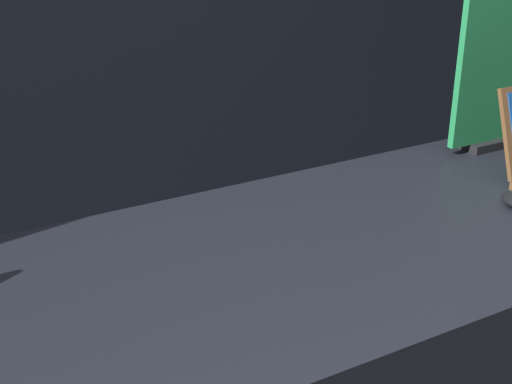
{
  "coord_description": "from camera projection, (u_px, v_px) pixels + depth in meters",
  "views": [
    {
      "loc": [
        -0.62,
        -0.71,
        1.57
      ],
      "look_at": [
        -0.02,
        0.37,
        1.03
      ],
      "focal_mm": 50.0,
      "sensor_mm": 36.0,
      "label": 1
    }
  ],
  "objects": [
    {
      "name": "promo_stand_back",
      "position": [
        500.0,
        67.0,
        1.93
      ],
      "size": [
        0.3,
        0.07,
        0.48
      ],
      "color": "black",
      "rests_on": "display_counter"
    }
  ]
}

